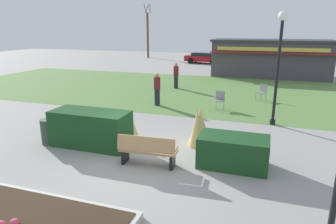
{
  "coord_description": "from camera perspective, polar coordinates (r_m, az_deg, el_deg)",
  "views": [
    {
      "loc": [
        3.33,
        -7.62,
        3.89
      ],
      "look_at": [
        0.09,
        2.07,
        1.01
      ],
      "focal_mm": 31.98,
      "sensor_mm": 36.0,
      "label": 1
    }
  ],
  "objects": [
    {
      "name": "park_bench",
      "position": [
        8.72,
        -3.94,
        -7.31
      ],
      "size": [
        1.73,
        0.63,
        0.95
      ],
      "color": "tan",
      "rests_on": "ground_plane"
    },
    {
      "name": "hedge_right",
      "position": [
        8.9,
        12.32,
        -7.37
      ],
      "size": [
        1.97,
        1.1,
        0.9
      ],
      "primitive_type": "cube",
      "color": "#19421E",
      "rests_on": "ground_plane"
    },
    {
      "name": "lawn_patch",
      "position": [
        19.21,
        8.14,
        3.92
      ],
      "size": [
        36.0,
        12.0,
        0.01
      ],
      "primitive_type": "cube",
      "color": "#5B8442",
      "rests_on": "ground_plane"
    },
    {
      "name": "cafe_chair_west",
      "position": [
        17.4,
        17.5,
        3.88
      ],
      "size": [
        0.62,
        0.62,
        0.89
      ],
      "color": "gray",
      "rests_on": "ground_plane"
    },
    {
      "name": "trash_bin",
      "position": [
        11.14,
        -21.76,
        -3.46
      ],
      "size": [
        0.52,
        0.52,
        0.88
      ],
      "primitive_type": "cylinder",
      "color": "#2D4233",
      "rests_on": "ground_plane"
    },
    {
      "name": "ornamental_grass_behind_left",
      "position": [
        10.21,
        6.08,
        -2.85
      ],
      "size": [
        0.8,
        0.8,
        1.3
      ],
      "primitive_type": "cone",
      "color": "tan",
      "rests_on": "ground_plane"
    },
    {
      "name": "parked_car_west_slot",
      "position": [
        34.6,
        6.85,
        10.26
      ],
      "size": [
        4.35,
        2.36,
        1.2
      ],
      "color": "maroon",
      "rests_on": "ground_plane"
    },
    {
      "name": "ornamental_grass_behind_right",
      "position": [
        10.08,
        5.55,
        -3.03
      ],
      "size": [
        0.54,
        0.54,
        1.32
      ],
      "primitive_type": "cone",
      "color": "tan",
      "rests_on": "ground_plane"
    },
    {
      "name": "hedge_left",
      "position": [
        10.44,
        -14.49,
        -3.08
      ],
      "size": [
        2.66,
        1.1,
        1.22
      ],
      "primitive_type": "cube",
      "color": "#19421E",
      "rests_on": "ground_plane"
    },
    {
      "name": "parked_car_center_slot",
      "position": [
        33.91,
        16.11,
        9.66
      ],
      "size": [
        4.28,
        2.22,
        1.2
      ],
      "color": "silver",
      "rests_on": "ground_plane"
    },
    {
      "name": "person_standing",
      "position": [
        15.43,
        -2.09,
        4.42
      ],
      "size": [
        0.34,
        0.34,
        1.69
      ],
      "rotation": [
        0.0,
        0.0,
        3.57
      ],
      "color": "#23232D",
      "rests_on": "ground_plane"
    },
    {
      "name": "cafe_chair_east",
      "position": [
        14.94,
        9.91,
        2.5
      ],
      "size": [
        0.51,
        0.51,
        0.89
      ],
      "color": "gray",
      "rests_on": "ground_plane"
    },
    {
      "name": "lamppost_mid",
      "position": [
        12.71,
        20.4,
        9.95
      ],
      "size": [
        0.36,
        0.36,
        4.51
      ],
      "color": "black",
      "rests_on": "ground_plane"
    },
    {
      "name": "tree_right_bg",
      "position": [
        40.93,
        -3.89,
        14.54
      ],
      "size": [
        0.91,
        0.96,
        6.83
      ],
      "color": "brown",
      "rests_on": "ground_plane"
    },
    {
      "name": "food_kiosk",
      "position": [
        26.35,
        18.88,
        9.72
      ],
      "size": [
        9.39,
        4.03,
        2.98
      ],
      "color": "#47424C",
      "rests_on": "ground_plane"
    },
    {
      "name": "person_strolling",
      "position": [
        19.88,
        1.54,
        6.98
      ],
      "size": [
        0.34,
        0.34,
        1.69
      ],
      "rotation": [
        0.0,
        0.0,
        2.84
      ],
      "color": "#23232D",
      "rests_on": "ground_plane"
    },
    {
      "name": "ornamental_grass_behind_center",
      "position": [
        10.69,
        -7.26,
        -2.78
      ],
      "size": [
        0.71,
        0.71,
        1.04
      ],
      "primitive_type": "cone",
      "color": "tan",
      "rests_on": "ground_plane"
    },
    {
      "name": "flower_bed",
      "position": [
        7.24,
        -26.62,
        -17.82
      ],
      "size": [
        4.76,
        1.96,
        0.32
      ],
      "color": "beige",
      "rests_on": "ground_plane"
    },
    {
      "name": "ground_plane",
      "position": [
        9.18,
        -4.71,
        -9.38
      ],
      "size": [
        80.0,
        80.0,
        0.0
      ],
      "primitive_type": "plane",
      "color": "#999691"
    }
  ]
}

